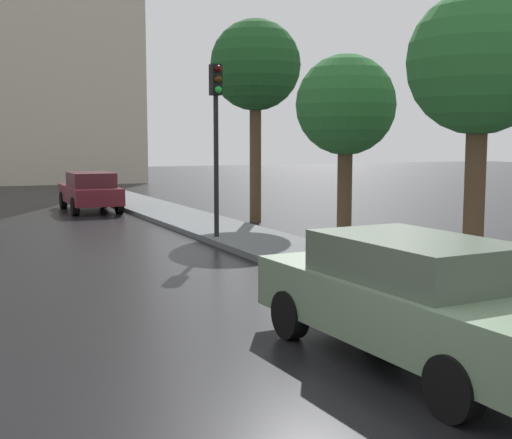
{
  "coord_description": "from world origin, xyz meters",
  "views": [
    {
      "loc": [
        -1.95,
        -5.14,
        2.54
      ],
      "look_at": [
        2.38,
        4.2,
        1.35
      ],
      "focal_mm": 47.92,
      "sensor_mm": 36.0,
      "label": 1
    }
  ],
  "objects_px": {
    "street_tree_far": "(346,107)",
    "street_tree_near": "(479,65)",
    "car_green_far_ahead": "(412,298)",
    "traffic_light": "(216,118)",
    "street_tree_mid": "(255,67)",
    "car_maroon_mid_road": "(90,191)"
  },
  "relations": [
    {
      "from": "car_maroon_mid_road",
      "to": "street_tree_near",
      "type": "distance_m",
      "value": 16.29
    },
    {
      "from": "street_tree_mid",
      "to": "car_green_far_ahead",
      "type": "bearing_deg",
      "value": -107.37
    },
    {
      "from": "car_maroon_mid_road",
      "to": "street_tree_near",
      "type": "bearing_deg",
      "value": -75.91
    },
    {
      "from": "car_maroon_mid_road",
      "to": "street_tree_near",
      "type": "height_order",
      "value": "street_tree_near"
    },
    {
      "from": "street_tree_near",
      "to": "street_tree_far",
      "type": "bearing_deg",
      "value": 90.7
    },
    {
      "from": "car_green_far_ahead",
      "to": "street_tree_far",
      "type": "xyz_separation_m",
      "value": [
        3.62,
        7.21,
        2.54
      ]
    },
    {
      "from": "car_green_far_ahead",
      "to": "street_tree_mid",
      "type": "bearing_deg",
      "value": 70.03
    },
    {
      "from": "street_tree_far",
      "to": "traffic_light",
      "type": "bearing_deg",
      "value": 131.91
    },
    {
      "from": "street_tree_far",
      "to": "car_maroon_mid_road",
      "type": "bearing_deg",
      "value": 107.32
    },
    {
      "from": "car_green_far_ahead",
      "to": "street_tree_near",
      "type": "height_order",
      "value": "street_tree_near"
    },
    {
      "from": "car_green_far_ahead",
      "to": "street_tree_near",
      "type": "distance_m",
      "value": 5.68
    },
    {
      "from": "traffic_light",
      "to": "street_tree_near",
      "type": "height_order",
      "value": "street_tree_near"
    },
    {
      "from": "traffic_light",
      "to": "street_tree_far",
      "type": "height_order",
      "value": "street_tree_far"
    },
    {
      "from": "traffic_light",
      "to": "street_tree_near",
      "type": "distance_m",
      "value": 7.02
    },
    {
      "from": "street_tree_mid",
      "to": "street_tree_far",
      "type": "distance_m",
      "value": 6.21
    },
    {
      "from": "street_tree_near",
      "to": "street_tree_far",
      "type": "xyz_separation_m",
      "value": [
        -0.05,
        4.16,
        -0.52
      ]
    },
    {
      "from": "street_tree_mid",
      "to": "car_maroon_mid_road",
      "type": "bearing_deg",
      "value": 126.98
    },
    {
      "from": "car_maroon_mid_road",
      "to": "car_green_far_ahead",
      "type": "relative_size",
      "value": 0.91
    },
    {
      "from": "car_green_far_ahead",
      "to": "street_tree_mid",
      "type": "distance_m",
      "value": 14.43
    },
    {
      "from": "street_tree_far",
      "to": "street_tree_near",
      "type": "bearing_deg",
      "value": -89.3
    },
    {
      "from": "car_maroon_mid_road",
      "to": "car_green_far_ahead",
      "type": "height_order",
      "value": "car_green_far_ahead"
    },
    {
      "from": "car_maroon_mid_road",
      "to": "street_tree_mid",
      "type": "height_order",
      "value": "street_tree_mid"
    }
  ]
}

